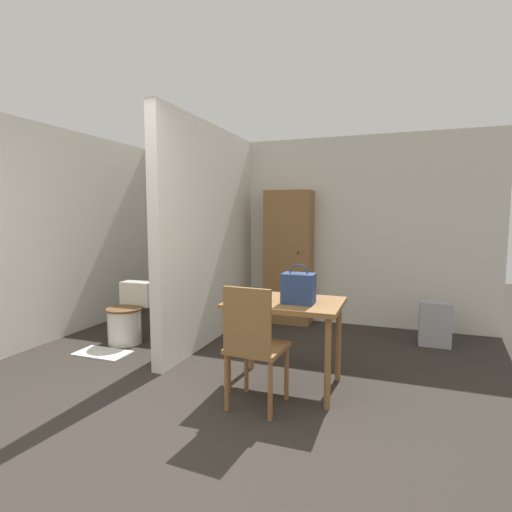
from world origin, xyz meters
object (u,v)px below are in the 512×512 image
object	(u,v)px
dining_table	(285,312)
wooden_chair	(253,343)
handbag	(298,288)
wooden_cabinet	(289,257)
space_heater	(435,323)
toilet	(128,317)

from	to	relation	value
dining_table	wooden_chair	size ratio (longest dim) A/B	0.99
handbag	wooden_cabinet	size ratio (longest dim) A/B	0.18
dining_table	space_heater	bearing A→B (deg)	51.42
handbag	space_heater	world-z (taller)	handbag
wooden_chair	toilet	distance (m)	2.21
handbag	toilet	bearing A→B (deg)	164.01
handbag	space_heater	distance (m)	2.16
handbag	wooden_cabinet	world-z (taller)	wooden_cabinet
wooden_cabinet	dining_table	bearing A→B (deg)	-75.51
wooden_cabinet	handbag	bearing A→B (deg)	-72.68
dining_table	space_heater	size ratio (longest dim) A/B	1.89
dining_table	handbag	size ratio (longest dim) A/B	2.90
toilet	space_heater	world-z (taller)	toilet
space_heater	wooden_cabinet	bearing A→B (deg)	168.23
toilet	wooden_cabinet	xyz separation A→B (m)	(1.53, 1.46, 0.61)
wooden_chair	toilet	xyz separation A→B (m)	(-1.94, 1.03, -0.23)
dining_table	toilet	size ratio (longest dim) A/B	1.40
toilet	handbag	xyz separation A→B (m)	(2.18, -0.63, 0.59)
wooden_chair	handbag	distance (m)	0.60
dining_table	wooden_chair	bearing A→B (deg)	-103.36
dining_table	handbag	bearing A→B (deg)	-27.81
handbag	wooden_cabinet	xyz separation A→B (m)	(-0.65, 2.08, 0.02)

